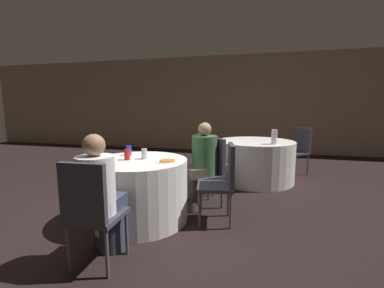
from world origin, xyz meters
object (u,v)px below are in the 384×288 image
soda_can_red (127,155)px  bottle_far (274,137)px  table_near (140,190)px  person_white_shirt (102,198)px  person_green_jacket (200,165)px  soda_can_silver (144,154)px  table_far (255,161)px  chair_near_east (223,177)px  chair_far_southwest (209,158)px  chair_far_northeast (299,147)px  pizza_plate_near (167,161)px  soda_can_blue (129,150)px  chair_near_south (90,207)px  chair_near_northeast (211,166)px

soda_can_red → bottle_far: 2.43m
table_near → person_white_shirt: (0.04, -0.80, 0.19)m
person_green_jacket → soda_can_silver: 0.77m
person_green_jacket → table_far: bearing=-67.2°
chair_near_east → soda_can_silver: size_ratio=7.54×
chair_far_southwest → person_green_jacket: bearing=-52.3°
person_white_shirt → soda_can_red: bearing=99.4°
chair_near_east → chair_far_northeast: 2.81m
table_far → pizza_plate_near: 2.28m
chair_far_southwest → soda_can_red: size_ratio=7.54×
pizza_plate_near → soda_can_silver: bearing=166.1°
table_near → bottle_far: size_ratio=4.75×
soda_can_blue → bottle_far: (1.83, 1.46, 0.06)m
chair_far_northeast → bottle_far: 1.21m
chair_near_south → soda_can_blue: bearing=101.0°
chair_far_southwest → bottle_far: bottle_far is taller
chair_near_east → soda_can_silver: chair_near_east is taller
chair_far_southwest → pizza_plate_near: (-0.26, -1.18, 0.19)m
bottle_far → table_far: bearing=131.2°
chair_near_south → chair_far_northeast: same height
chair_far_northeast → soda_can_silver: 3.40m
table_near → person_white_shirt: 0.83m
table_near → person_white_shirt: size_ratio=1.00×
person_green_jacket → chair_far_northeast: bearing=-76.9°
chair_near_northeast → person_white_shirt: bearing=112.8°
soda_can_red → bottle_far: size_ratio=0.52×
table_near → soda_can_blue: (-0.25, 0.23, 0.42)m
chair_far_northeast → chair_near_south: bearing=110.2°
chair_near_south → pizza_plate_near: (0.31, 0.96, 0.19)m
person_white_shirt → soda_can_silver: (0.00, 0.86, 0.23)m
chair_near_south → chair_far_southwest: size_ratio=1.00×
person_white_shirt → chair_near_northeast: bearing=62.0°
soda_can_red → chair_far_northeast: bearing=50.8°
chair_near_northeast → soda_can_blue: chair_near_northeast is taller
chair_near_northeast → chair_far_northeast: same height
chair_near_east → table_far: bearing=-20.5°
chair_far_northeast → pizza_plate_near: size_ratio=3.55×
chair_far_southwest → pizza_plate_near: bearing=-63.5°
person_green_jacket → soda_can_red: bearing=86.6°
table_near → soda_can_red: bearing=-163.1°
pizza_plate_near → bottle_far: bottle_far is taller
chair_far_southwest → chair_far_northeast: bearing=84.6°
person_green_jacket → soda_can_blue: 0.93m
chair_near_south → chair_far_southwest: 2.21m
table_near → chair_far_southwest: size_ratio=1.22×
chair_near_northeast → soda_can_blue: 1.09m
chair_far_southwest → soda_can_blue: (-0.86, -0.94, 0.24)m
person_white_shirt → table_near: bearing=90.0°
soda_can_blue → chair_near_south: bearing=-76.3°
chair_far_northeast → bottle_far: size_ratio=3.89×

